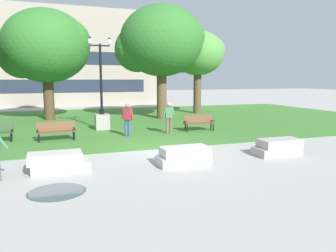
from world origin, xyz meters
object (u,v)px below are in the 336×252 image
object	(u,v)px
concrete_block_center	(58,163)
person_bystander_near_lawn	(169,116)
concrete_block_right	(278,147)
person_bystander_far_lawn	(128,118)
lamp_post_right	(102,111)
park_bench_near_right	(199,122)
park_bench_near_left	(56,130)
concrete_block_left	(184,156)

from	to	relation	value
concrete_block_center	person_bystander_near_lawn	world-z (taller)	person_bystander_near_lawn
concrete_block_right	person_bystander_far_lawn	size ratio (longest dim) A/B	1.08
concrete_block_center	concrete_block_right	bearing A→B (deg)	-2.84
concrete_block_center	lamp_post_right	xyz separation A→B (m)	(2.63, 8.48, 0.79)
concrete_block_center	person_bystander_far_lawn	world-z (taller)	person_bystander_far_lawn
concrete_block_center	person_bystander_near_lawn	xyz separation A→B (m)	(5.86, 5.79, 0.68)
park_bench_near_right	lamp_post_right	xyz separation A→B (m)	(-5.16, 2.36, 0.56)
concrete_block_right	person_bystander_near_lawn	size ratio (longest dim) A/B	1.08
concrete_block_right	park_bench_near_left	bearing A→B (deg)	143.45
park_bench_near_right	lamp_post_right	world-z (taller)	lamp_post_right
concrete_block_center	concrete_block_left	xyz separation A→B (m)	(4.14, -0.56, 0.00)
concrete_block_center	person_bystander_near_lawn	distance (m)	8.26
concrete_block_left	concrete_block_right	bearing A→B (deg)	2.14
park_bench_near_right	concrete_block_left	bearing A→B (deg)	-118.63
concrete_block_right	person_bystander_far_lawn	world-z (taller)	person_bystander_far_lawn
park_bench_near_left	lamp_post_right	size ratio (longest dim) A/B	0.34
concrete_block_left	lamp_post_right	xyz separation A→B (m)	(-1.51, 9.04, 0.79)
concrete_block_right	concrete_block_center	bearing A→B (deg)	177.16
concrete_block_right	park_bench_near_right	size ratio (longest dim) A/B	1.02
person_bystander_near_lawn	concrete_block_left	bearing A→B (deg)	-105.16
park_bench_near_left	concrete_block_center	bearing A→B (deg)	-90.25
park_bench_near_right	park_bench_near_left	bearing A→B (deg)	-176.52
concrete_block_left	park_bench_near_right	distance (m)	7.62
park_bench_near_left	lamp_post_right	world-z (taller)	lamp_post_right
concrete_block_center	concrete_block_right	size ratio (longest dim) A/B	1.03
person_bystander_far_lawn	concrete_block_center	bearing A→B (deg)	-122.01
concrete_block_center	concrete_block_right	xyz separation A→B (m)	(8.20, -0.41, 0.00)
lamp_post_right	concrete_block_center	bearing A→B (deg)	-107.23
lamp_post_right	concrete_block_right	bearing A→B (deg)	-57.93
concrete_block_right	lamp_post_right	distance (m)	10.52
lamp_post_right	person_bystander_near_lawn	distance (m)	4.21
person_bystander_far_lawn	park_bench_near_left	bearing A→B (deg)	-179.84
concrete_block_right	park_bench_near_left	xyz separation A→B (m)	(-8.18, 6.06, 0.23)
park_bench_near_left	lamp_post_right	bearing A→B (deg)	47.34
concrete_block_right	park_bench_near_right	xyz separation A→B (m)	(-0.41, 6.53, 0.23)
concrete_block_right	person_bystander_far_lawn	xyz separation A→B (m)	(-4.66, 6.07, 0.68)
park_bench_near_left	person_bystander_near_lawn	bearing A→B (deg)	1.30
lamp_post_right	person_bystander_near_lawn	bearing A→B (deg)	-39.84
park_bench_near_right	person_bystander_near_lawn	size ratio (longest dim) A/B	1.06
concrete_block_right	lamp_post_right	world-z (taller)	lamp_post_right
park_bench_near_left	concrete_block_right	bearing A→B (deg)	-36.55
concrete_block_left	person_bystander_far_lawn	bearing A→B (deg)	95.53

